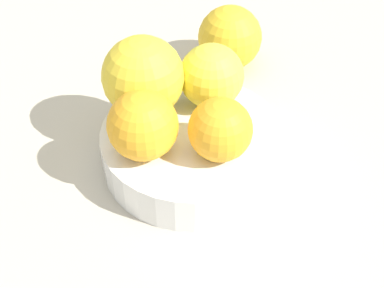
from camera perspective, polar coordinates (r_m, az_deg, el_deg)
The scene contains 7 objects.
ground_plane at distance 57.98cm, azimuth 0.00°, elevation -2.59°, with size 110.00×110.00×2.00cm, color #BCB29E.
fruit_bowl at distance 55.78cm, azimuth 0.00°, elevation -0.41°, with size 19.19×19.19×4.40cm.
orange_in_bowl_0 at distance 55.83cm, azimuth 2.14°, elevation 7.43°, with size 6.99×6.99×6.99cm, color yellow.
orange_in_bowl_1 at distance 49.84cm, azimuth 3.11°, elevation 1.57°, with size 6.29×6.29×6.29cm, color #F9A823.
orange_in_bowl_2 at distance 49.95cm, azimuth -5.40°, elevation 2.02°, with size 6.93×6.93×6.93cm, color #F9A823.
orange_in_bowl_3 at distance 54.51cm, azimuth -5.36°, elevation 7.31°, with size 8.65×8.65×8.65cm, color yellow.
orange_loose_0 at distance 69.10cm, azimuth 4.15°, elevation 11.51°, with size 8.31×8.31×8.31cm, color yellow.
Camera 1 is at (36.40, -16.36, 41.06)cm, focal length 48.84 mm.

